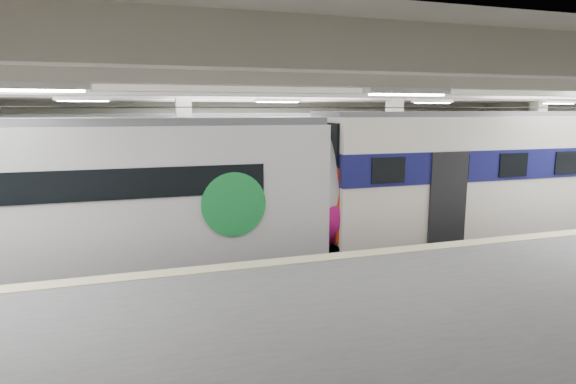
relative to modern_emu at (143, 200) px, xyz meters
name	(u,v)px	position (x,y,z in m)	size (l,w,h in m)	color
station_hall	(318,162)	(4.49, -1.74, 1.07)	(36.00, 24.00, 5.75)	black
modern_emu	(143,200)	(0.00, 0.00, 0.00)	(13.69, 2.83, 4.42)	silver
older_rer	(504,174)	(12.20, 0.00, 0.22)	(13.94, 3.08, 4.58)	silver
far_train	(183,170)	(1.65, 5.50, 0.14)	(14.08, 3.05, 4.48)	silver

